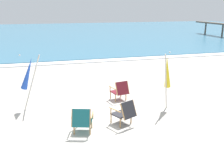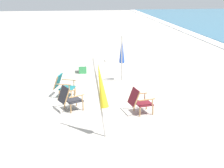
{
  "view_description": "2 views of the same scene",
  "coord_description": "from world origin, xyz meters",
  "px_view_note": "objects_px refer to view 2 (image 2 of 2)",
  "views": [
    {
      "loc": [
        -1.37,
        -7.75,
        3.59
      ],
      "look_at": [
        1.34,
        1.92,
        0.6
      ],
      "focal_mm": 42.0,
      "sensor_mm": 36.0,
      "label": 1
    },
    {
      "loc": [
        10.4,
        -0.41,
        3.83
      ],
      "look_at": [
        0.41,
        0.87,
        0.63
      ],
      "focal_mm": 50.0,
      "sensor_mm": 36.0,
      "label": 2
    }
  ],
  "objects_px": {
    "beach_chair_front_right": "(69,98)",
    "beach_chair_back_left": "(63,85)",
    "umbrella_furled_blue": "(122,50)",
    "umbrella_furled_yellow": "(101,86)",
    "cooler_box": "(82,68)",
    "beach_chair_front_left": "(139,100)"
  },
  "relations": [
    {
      "from": "umbrella_furled_blue",
      "to": "cooler_box",
      "type": "height_order",
      "value": "umbrella_furled_blue"
    },
    {
      "from": "beach_chair_front_right",
      "to": "beach_chair_back_left",
      "type": "xyz_separation_m",
      "value": [
        -1.37,
        -0.22,
        0.0
      ]
    },
    {
      "from": "beach_chair_front_left",
      "to": "umbrella_furled_blue",
      "type": "xyz_separation_m",
      "value": [
        -3.38,
        -0.01,
        0.89
      ]
    },
    {
      "from": "umbrella_furled_blue",
      "to": "umbrella_furled_yellow",
      "type": "xyz_separation_m",
      "value": [
        4.69,
        -1.28,
        0.04
      ]
    },
    {
      "from": "beach_chair_back_left",
      "to": "umbrella_furled_blue",
      "type": "xyz_separation_m",
      "value": [
        -1.48,
        2.36,
        0.89
      ]
    },
    {
      "from": "beach_chair_front_right",
      "to": "umbrella_furled_blue",
      "type": "bearing_deg",
      "value": 143.09
    },
    {
      "from": "beach_chair_front_right",
      "to": "beach_chair_back_left",
      "type": "relative_size",
      "value": 1.06
    },
    {
      "from": "beach_chair_front_left",
      "to": "beach_chair_front_right",
      "type": "relative_size",
      "value": 0.93
    },
    {
      "from": "beach_chair_back_left",
      "to": "cooler_box",
      "type": "bearing_deg",
      "value": 165.66
    },
    {
      "from": "beach_chair_back_left",
      "to": "umbrella_furled_blue",
      "type": "relative_size",
      "value": 0.41
    },
    {
      "from": "beach_chair_back_left",
      "to": "umbrella_furled_yellow",
      "type": "height_order",
      "value": "umbrella_furled_yellow"
    },
    {
      "from": "beach_chair_front_left",
      "to": "umbrella_furled_yellow",
      "type": "xyz_separation_m",
      "value": [
        1.31,
        -1.29,
        0.94
      ]
    },
    {
      "from": "beach_chair_back_left",
      "to": "umbrella_furled_blue",
      "type": "height_order",
      "value": "umbrella_furled_blue"
    },
    {
      "from": "umbrella_furled_yellow",
      "to": "cooler_box",
      "type": "height_order",
      "value": "umbrella_furled_yellow"
    },
    {
      "from": "cooler_box",
      "to": "umbrella_furled_blue",
      "type": "bearing_deg",
      "value": 43.25
    },
    {
      "from": "beach_chair_front_left",
      "to": "umbrella_furled_yellow",
      "type": "distance_m",
      "value": 2.06
    },
    {
      "from": "beach_chair_back_left",
      "to": "cooler_box",
      "type": "relative_size",
      "value": 1.69
    },
    {
      "from": "umbrella_furled_yellow",
      "to": "beach_chair_front_left",
      "type": "bearing_deg",
      "value": 135.52
    },
    {
      "from": "umbrella_furled_blue",
      "to": "umbrella_furled_yellow",
      "type": "distance_m",
      "value": 4.86
    },
    {
      "from": "beach_chair_back_left",
      "to": "umbrella_furled_blue",
      "type": "bearing_deg",
      "value": 122.16
    },
    {
      "from": "beach_chair_front_left",
      "to": "beach_chair_front_right",
      "type": "distance_m",
      "value": 2.21
    },
    {
      "from": "umbrella_furled_blue",
      "to": "cooler_box",
      "type": "relative_size",
      "value": 4.14
    }
  ]
}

